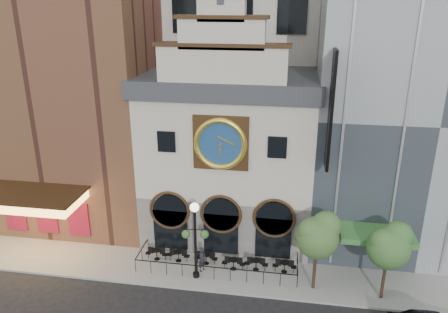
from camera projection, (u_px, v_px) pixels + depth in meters
name	position (u px, v px, depth m)	size (l,w,h in m)	color
ground	(211.00, 293.00, 27.18)	(120.00, 120.00, 0.00)	black
sidewalk	(218.00, 268.00, 29.47)	(44.00, 5.00, 0.15)	gray
clock_building	(230.00, 151.00, 32.13)	(12.60, 8.78, 18.65)	#605E5B
theater_building	(70.00, 61.00, 34.03)	(14.00, 15.60, 25.00)	brown
retail_building	(415.00, 104.00, 31.00)	(14.00, 14.40, 20.00)	gray
cafe_railing	(218.00, 262.00, 29.29)	(10.60, 2.60, 0.90)	black
bistro_0	(157.00, 253.00, 30.22)	(1.58, 0.68, 0.90)	black
bistro_1	(178.00, 255.00, 30.02)	(1.58, 0.68, 0.90)	black
bistro_2	(206.00, 258.00, 29.71)	(1.58, 0.68, 0.90)	black
bistro_3	(234.00, 263.00, 29.12)	(1.58, 0.68, 0.90)	black
bistro_4	(256.00, 264.00, 29.05)	(1.58, 0.68, 0.90)	black
bistro_5	(285.00, 266.00, 28.82)	(1.58, 0.68, 0.90)	black
pedestrian	(202.00, 259.00, 28.85)	(0.63, 0.41, 1.72)	black
lamppost	(195.00, 232.00, 27.36)	(1.70, 0.70, 5.33)	black
tree_left	(318.00, 234.00, 26.14)	(2.69, 2.59, 5.18)	#382619
tree_right	(389.00, 245.00, 25.27)	(2.61, 2.51, 5.03)	#382619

